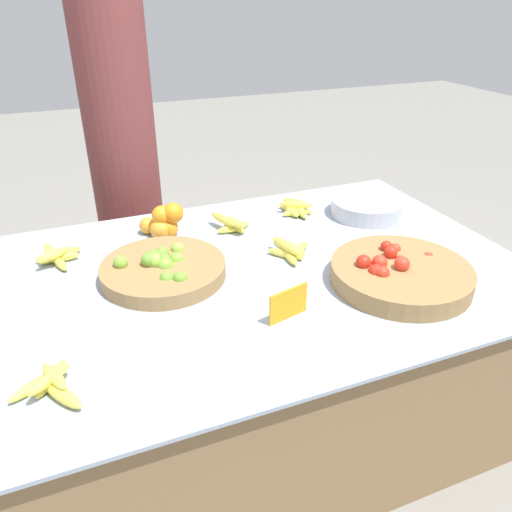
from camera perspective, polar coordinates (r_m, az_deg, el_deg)
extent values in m
plane|color=gray|center=(2.05, 0.00, -16.88)|extent=(12.00, 12.00, 0.00)
cube|color=olive|center=(1.85, 0.00, -10.14)|extent=(1.71, 1.14, 0.62)
cube|color=#99A8BC|center=(1.67, 0.00, -1.69)|extent=(1.78, 1.19, 0.01)
cylinder|color=olive|center=(1.64, -10.53, -1.60)|extent=(0.40, 0.40, 0.05)
sphere|color=#7AB238|center=(1.64, -15.22, -0.73)|extent=(0.05, 0.05, 0.05)
sphere|color=#89BC42|center=(1.63, -11.48, -0.53)|extent=(0.05, 0.05, 0.05)
sphere|color=#6BA333|center=(1.62, -12.16, -0.43)|extent=(0.05, 0.05, 0.05)
sphere|color=#6BA333|center=(1.54, -8.65, -2.58)|extent=(0.05, 0.05, 0.05)
sphere|color=#89BC42|center=(1.71, -8.95, 0.78)|extent=(0.05, 0.05, 0.05)
sphere|color=#6BA333|center=(1.55, -10.14, -2.59)|extent=(0.05, 0.05, 0.05)
sphere|color=#7AB238|center=(1.62, -10.31, -1.09)|extent=(0.05, 0.05, 0.05)
sphere|color=#6BA333|center=(1.64, -11.61, -0.22)|extent=(0.05, 0.05, 0.05)
sphere|color=#7AB238|center=(1.64, -11.17, -1.24)|extent=(0.05, 0.05, 0.05)
sphere|color=#6BA333|center=(1.62, -10.47, -0.38)|extent=(0.04, 0.04, 0.04)
sphere|color=#7AB238|center=(1.65, -9.10, -0.39)|extent=(0.05, 0.05, 0.05)
sphere|color=#6BA333|center=(1.67, -10.70, 0.27)|extent=(0.05, 0.05, 0.05)
sphere|color=#6BA333|center=(1.67, -11.63, -0.28)|extent=(0.04, 0.04, 0.04)
cylinder|color=olive|center=(1.64, 16.20, -2.03)|extent=(0.44, 0.44, 0.06)
sphere|color=red|center=(1.71, 14.66, 1.09)|extent=(0.04, 0.04, 0.04)
sphere|color=red|center=(1.70, 16.92, -0.83)|extent=(0.05, 0.05, 0.05)
sphere|color=red|center=(1.59, 12.18, -0.68)|extent=(0.05, 0.05, 0.05)
sphere|color=red|center=(1.57, 17.48, -3.67)|extent=(0.04, 0.04, 0.04)
sphere|color=red|center=(1.65, 15.33, -1.34)|extent=(0.04, 0.04, 0.04)
sphere|color=red|center=(1.73, 19.01, -0.40)|extent=(0.05, 0.05, 0.05)
sphere|color=red|center=(1.60, 16.35, -0.89)|extent=(0.05, 0.05, 0.05)
sphere|color=red|center=(1.64, 16.61, -1.99)|extent=(0.05, 0.05, 0.05)
sphere|color=red|center=(1.63, 12.51, -1.26)|extent=(0.04, 0.04, 0.04)
sphere|color=red|center=(1.63, 13.82, -1.13)|extent=(0.05, 0.05, 0.05)
sphere|color=red|center=(1.56, 14.23, -1.91)|extent=(0.04, 0.04, 0.04)
sphere|color=red|center=(1.67, 15.14, 0.40)|extent=(0.04, 0.04, 0.04)
sphere|color=red|center=(1.67, 16.11, -0.74)|extent=(0.05, 0.05, 0.05)
sphere|color=red|center=(1.61, 12.51, -2.16)|extent=(0.05, 0.05, 0.05)
sphere|color=red|center=(1.61, 12.71, -1.62)|extent=(0.04, 0.04, 0.04)
sphere|color=red|center=(1.57, 13.57, -1.78)|extent=(0.05, 0.05, 0.05)
sphere|color=red|center=(1.62, 13.94, -0.73)|extent=(0.05, 0.05, 0.05)
sphere|color=red|center=(1.72, 15.61, 0.79)|extent=(0.04, 0.04, 0.04)
sphere|color=orange|center=(1.94, -12.24, 3.43)|extent=(0.07, 0.07, 0.07)
sphere|color=orange|center=(1.89, -10.00, 3.16)|extent=(0.08, 0.08, 0.08)
sphere|color=orange|center=(1.91, -11.09, 3.08)|extent=(0.07, 0.07, 0.07)
sphere|color=orange|center=(1.88, -10.87, 2.98)|extent=(0.08, 0.08, 0.08)
sphere|color=orange|center=(1.88, -10.73, 4.59)|extent=(0.07, 0.07, 0.07)
sphere|color=orange|center=(1.87, -9.48, 4.85)|extent=(0.08, 0.08, 0.08)
cylinder|color=#B7B7BF|center=(2.11, 12.54, 5.46)|extent=(0.29, 0.29, 0.07)
cube|color=orange|center=(1.41, 3.73, -5.47)|extent=(0.13, 0.04, 0.10)
ellipsoid|color=#EFDB4C|center=(1.73, 3.42, 0.24)|extent=(0.11, 0.12, 0.03)
ellipsoid|color=#EFDB4C|center=(1.78, 3.91, 1.08)|extent=(0.08, 0.16, 0.03)
ellipsoid|color=#EFDB4C|center=(1.76, 4.85, 0.79)|extent=(0.12, 0.09, 0.03)
ellipsoid|color=#EFDB4C|center=(1.73, 3.73, 0.15)|extent=(0.04, 0.15, 0.03)
ellipsoid|color=#EFDB4C|center=(1.74, 3.48, 1.14)|extent=(0.07, 0.12, 0.03)
ellipsoid|color=#EFDB4C|center=(1.73, 3.53, 1.16)|extent=(0.07, 0.16, 0.03)
ellipsoid|color=#EFDB4C|center=(1.31, -22.36, -12.78)|extent=(0.09, 0.13, 0.03)
ellipsoid|color=#EFDB4C|center=(1.31, -23.54, -13.15)|extent=(0.15, 0.10, 0.03)
ellipsoid|color=#EFDB4C|center=(1.25, -21.25, -14.56)|extent=(0.10, 0.13, 0.03)
ellipsoid|color=#EFDB4C|center=(1.27, -22.58, -12.88)|extent=(0.11, 0.10, 0.03)
ellipsoid|color=#EFDB4C|center=(1.27, -22.06, -12.64)|extent=(0.07, 0.12, 0.03)
ellipsoid|color=#EFDB4C|center=(1.93, -2.45, 3.35)|extent=(0.06, 0.13, 0.03)
ellipsoid|color=#EFDB4C|center=(1.93, -1.93, 3.36)|extent=(0.12, 0.08, 0.03)
ellipsoid|color=#EFDB4C|center=(1.92, -2.79, 3.16)|extent=(0.12, 0.04, 0.03)
ellipsoid|color=#EFDB4C|center=(1.90, -2.62, 3.90)|extent=(0.08, 0.13, 0.03)
ellipsoid|color=#EFDB4C|center=(1.93, -3.71, 4.23)|extent=(0.08, 0.15, 0.03)
ellipsoid|color=#EFDB4C|center=(1.80, -21.50, -0.76)|extent=(0.06, 0.12, 0.03)
ellipsoid|color=#EFDB4C|center=(1.84, -21.49, 0.09)|extent=(0.16, 0.09, 0.03)
ellipsoid|color=#EFDB4C|center=(1.83, -21.75, -0.12)|extent=(0.15, 0.05, 0.04)
ellipsoid|color=#EFDB4C|center=(1.80, -22.15, 0.16)|extent=(0.12, 0.09, 0.03)
ellipsoid|color=#EFDB4C|center=(1.83, -22.49, 0.52)|extent=(0.05, 0.13, 0.03)
ellipsoid|color=#EFDB4C|center=(2.07, 4.02, 5.18)|extent=(0.04, 0.12, 0.03)
ellipsoid|color=#EFDB4C|center=(2.07, 4.40, 5.02)|extent=(0.11, 0.04, 0.03)
ellipsoid|color=#EFDB4C|center=(2.10, 4.56, 5.37)|extent=(0.12, 0.14, 0.03)
ellipsoid|color=#EFDB4C|center=(2.07, 5.09, 5.17)|extent=(0.05, 0.15, 0.03)
ellipsoid|color=#EFDB4C|center=(2.08, 4.60, 5.21)|extent=(0.06, 0.12, 0.03)
ellipsoid|color=#EFDB4C|center=(2.10, 4.75, 6.11)|extent=(0.11, 0.12, 0.03)
ellipsoid|color=#EFDB4C|center=(2.07, 4.59, 5.86)|extent=(0.13, 0.10, 0.03)
cylinder|color=brown|center=(2.45, -14.77, 9.79)|extent=(0.31, 0.31, 1.43)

